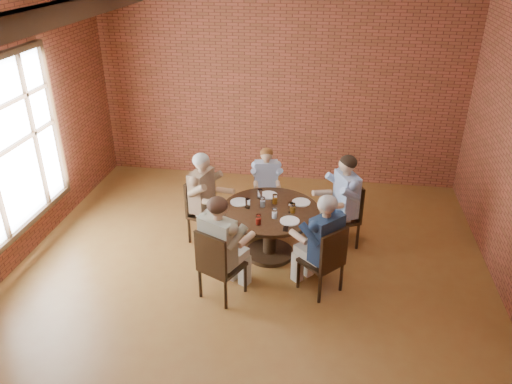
# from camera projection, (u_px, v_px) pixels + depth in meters

# --- Properties ---
(floor) EXTENTS (7.00, 7.00, 0.00)m
(floor) POSITION_uv_depth(u_px,v_px,m) (246.00, 289.00, 6.52)
(floor) COLOR brown
(floor) RESTS_ON ground
(ceiling) EXTENTS (7.00, 7.00, 0.00)m
(ceiling) POSITION_uv_depth(u_px,v_px,m) (242.00, 16.00, 4.97)
(ceiling) COLOR white
(ceiling) RESTS_ON wall_back
(wall_back) EXTENTS (7.00, 0.00, 7.00)m
(wall_back) POSITION_uv_depth(u_px,v_px,m) (279.00, 89.00, 8.83)
(wall_back) COLOR brown
(wall_back) RESTS_ON ground
(ceiling_beam) EXTENTS (0.22, 6.90, 0.26)m
(ceiling_beam) POSITION_uv_depth(u_px,v_px,m) (19.00, 24.00, 5.37)
(ceiling_beam) COLOR black
(ceiling_beam) RESTS_ON ceiling
(window) EXTENTS (0.10, 2.16, 2.36)m
(window) POSITION_uv_depth(u_px,v_px,m) (12.00, 146.00, 6.56)
(window) COLOR white
(window) RESTS_ON wall_left
(dining_table) EXTENTS (1.36, 1.36, 0.75)m
(dining_table) POSITION_uv_depth(u_px,v_px,m) (270.00, 223.00, 6.99)
(dining_table) COLOR black
(dining_table) RESTS_ON floor
(chair_a) EXTENTS (0.62, 0.62, 0.98)m
(chair_a) POSITION_uv_depth(u_px,v_px,m) (347.00, 212.00, 7.28)
(chair_a) COLOR black
(chair_a) RESTS_ON floor
(diner_a) EXTENTS (0.89, 0.82, 1.42)m
(diner_a) POSITION_uv_depth(u_px,v_px,m) (342.00, 202.00, 7.17)
(diner_a) COLOR #4871BC
(diner_a) RESTS_ON floor
(chair_b) EXTENTS (0.44, 0.44, 0.88)m
(chair_b) POSITION_uv_depth(u_px,v_px,m) (266.00, 191.00, 7.96)
(chair_b) COLOR black
(chair_b) RESTS_ON floor
(diner_b) EXTENTS (0.57, 0.65, 1.23)m
(diner_b) POSITION_uv_depth(u_px,v_px,m) (266.00, 186.00, 7.84)
(diner_b) COLOR #98A4C1
(diner_b) RESTS_ON floor
(chair_c) EXTENTS (0.56, 0.56, 0.97)m
(chair_c) POSITION_uv_depth(u_px,v_px,m) (201.00, 207.00, 7.40)
(chair_c) COLOR black
(chair_c) RESTS_ON floor
(diner_c) EXTENTS (0.82, 0.73, 1.39)m
(diner_c) POSITION_uv_depth(u_px,v_px,m) (206.00, 198.00, 7.29)
(diner_c) COLOR brown
(diner_c) RESTS_ON floor
(chair_d) EXTENTS (0.62, 0.62, 0.98)m
(chair_d) POSITION_uv_depth(u_px,v_px,m) (217.00, 263.00, 6.12)
(chair_d) COLOR black
(chair_d) RESTS_ON floor
(diner_d) EXTENTS (0.83, 0.89, 1.42)m
(diner_d) POSITION_uv_depth(u_px,v_px,m) (222.00, 248.00, 6.11)
(diner_d) COLOR tan
(diner_d) RESTS_ON floor
(chair_e) EXTENTS (0.63, 0.63, 0.96)m
(chair_e) POSITION_uv_depth(u_px,v_px,m) (326.00, 259.00, 6.23)
(chair_e) COLOR black
(chair_e) RESTS_ON floor
(diner_e) EXTENTS (0.88, 0.87, 1.38)m
(diner_e) POSITION_uv_depth(u_px,v_px,m) (322.00, 244.00, 6.21)
(diner_e) COLOR #1A2C4B
(diner_e) RESTS_ON floor
(plate_a) EXTENTS (0.26, 0.26, 0.01)m
(plate_a) POSITION_uv_depth(u_px,v_px,m) (301.00, 202.00, 7.06)
(plate_a) COLOR white
(plate_a) RESTS_ON dining_table
(plate_b) EXTENTS (0.26, 0.26, 0.01)m
(plate_b) POSITION_uv_depth(u_px,v_px,m) (269.00, 195.00, 7.25)
(plate_b) COLOR white
(plate_b) RESTS_ON dining_table
(plate_c) EXTENTS (0.26, 0.26, 0.01)m
(plate_c) POSITION_uv_depth(u_px,v_px,m) (239.00, 202.00, 7.06)
(plate_c) COLOR white
(plate_c) RESTS_ON dining_table
(plate_d) EXTENTS (0.26, 0.26, 0.01)m
(plate_d) POSITION_uv_depth(u_px,v_px,m) (290.00, 221.00, 6.59)
(plate_d) COLOR white
(plate_d) RESTS_ON dining_table
(glass_a) EXTENTS (0.07, 0.07, 0.14)m
(glass_a) POSITION_uv_depth(u_px,v_px,m) (291.00, 207.00, 6.79)
(glass_a) COLOR white
(glass_a) RESTS_ON dining_table
(glass_b) EXTENTS (0.07, 0.07, 0.14)m
(glass_b) POSITION_uv_depth(u_px,v_px,m) (275.00, 199.00, 7.01)
(glass_b) COLOR white
(glass_b) RESTS_ON dining_table
(glass_c) EXTENTS (0.07, 0.07, 0.14)m
(glass_c) POSITION_uv_depth(u_px,v_px,m) (260.00, 194.00, 7.15)
(glass_c) COLOR white
(glass_c) RESTS_ON dining_table
(glass_d) EXTENTS (0.07, 0.07, 0.14)m
(glass_d) POSITION_uv_depth(u_px,v_px,m) (263.00, 202.00, 6.93)
(glass_d) COLOR white
(glass_d) RESTS_ON dining_table
(glass_e) EXTENTS (0.07, 0.07, 0.14)m
(glass_e) POSITION_uv_depth(u_px,v_px,m) (248.00, 203.00, 6.89)
(glass_e) COLOR white
(glass_e) RESTS_ON dining_table
(glass_f) EXTENTS (0.07, 0.07, 0.14)m
(glass_f) POSITION_uv_depth(u_px,v_px,m) (258.00, 220.00, 6.49)
(glass_f) COLOR white
(glass_f) RESTS_ON dining_table
(glass_g) EXTENTS (0.07, 0.07, 0.14)m
(glass_g) POSITION_uv_depth(u_px,v_px,m) (275.00, 213.00, 6.64)
(glass_g) COLOR white
(glass_g) RESTS_ON dining_table
(glass_h) EXTENTS (0.07, 0.07, 0.14)m
(glass_h) POSITION_uv_depth(u_px,v_px,m) (293.00, 208.00, 6.77)
(glass_h) COLOR white
(glass_h) RESTS_ON dining_table
(smartphone) EXTENTS (0.07, 0.13, 0.01)m
(smartphone) POSITION_uv_depth(u_px,v_px,m) (286.00, 229.00, 6.42)
(smartphone) COLOR black
(smartphone) RESTS_ON dining_table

